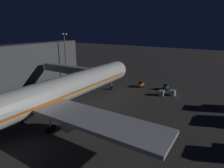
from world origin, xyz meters
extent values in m
plane|color=#383533|center=(0.00, 0.00, 0.00)|extent=(320.00, 320.00, 0.00)
cylinder|color=silver|center=(0.00, 10.18, 6.01)|extent=(6.04, 59.55, 6.04)
sphere|color=silver|center=(0.00, -19.60, 6.01)|extent=(5.92, 5.92, 5.92)
cube|color=orange|center=(0.00, 10.18, 5.56)|extent=(6.10, 57.17, 0.50)
cube|color=black|center=(0.00, -17.78, 7.07)|extent=(3.32, 1.40, 0.90)
cube|color=#B7BABF|center=(0.00, 12.11, 4.96)|extent=(55.27, 7.32, 0.70)
cylinder|color=#B7BABF|center=(-9.18, 11.11, 3.03)|extent=(2.84, 5.39, 2.84)
cylinder|color=black|center=(-9.18, 8.42, 3.03)|extent=(2.42, 0.15, 2.42)
cylinder|color=#B7BABF|center=(9.18, 11.11, 3.03)|extent=(2.84, 5.39, 2.84)
cylinder|color=black|center=(9.18, 8.42, 3.03)|extent=(2.42, 0.15, 2.42)
cylinder|color=#B7BABF|center=(0.00, -16.10, 2.40)|extent=(0.28, 0.28, 2.39)
cylinder|color=black|center=(0.00, -16.10, 0.60)|extent=(0.45, 1.20, 1.20)
cylinder|color=#B7BABF|center=(-4.20, 13.11, 2.40)|extent=(0.28, 0.28, 2.39)
cylinder|color=black|center=(-4.20, 12.46, 0.60)|extent=(0.45, 1.20, 1.20)
cylinder|color=black|center=(-4.20, 13.76, 0.60)|extent=(0.45, 1.20, 1.20)
cylinder|color=#B7BABF|center=(4.20, 13.11, 2.40)|extent=(0.28, 0.28, 2.39)
cylinder|color=black|center=(4.20, 12.46, 0.60)|extent=(0.45, 1.20, 1.20)
cylinder|color=black|center=(4.20, 13.76, 0.60)|extent=(0.45, 1.20, 1.20)
cube|color=#9E9E99|center=(14.89, -11.41, 6.01)|extent=(21.58, 2.60, 2.50)
cube|color=#9E9E99|center=(4.10, -11.41, 6.01)|extent=(3.20, 3.40, 3.00)
cube|color=black|center=(2.70, -11.41, 6.01)|extent=(0.70, 3.20, 2.70)
cylinder|color=#B7BABF|center=(5.10, -11.41, 2.38)|extent=(0.56, 0.56, 4.76)
cylinder|color=black|center=(4.50, -11.41, 0.30)|extent=(0.25, 0.60, 0.60)
cylinder|color=black|center=(5.70, -11.41, 0.30)|extent=(0.25, 0.60, 0.60)
cylinder|color=#59595E|center=(25.50, -20.85, 8.55)|extent=(0.40, 0.40, 17.11)
cube|color=#F9EFC6|center=(24.60, -20.85, 17.36)|extent=(1.10, 0.50, 0.60)
cube|color=#F9EFC6|center=(26.40, -20.85, 17.36)|extent=(1.10, 0.50, 0.60)
cube|color=#287038|center=(-15.24, -25.54, 0.80)|extent=(1.50, 2.37, 0.90)
cube|color=black|center=(-15.24, -25.18, 1.60)|extent=(1.20, 0.20, 0.70)
cylinder|color=black|center=(-16.05, -26.37, 0.35)|extent=(0.24, 0.70, 0.70)
cylinder|color=black|center=(-14.43, -26.37, 0.35)|extent=(0.24, 0.70, 0.70)
cylinder|color=black|center=(-16.05, -24.71, 0.35)|extent=(0.24, 0.70, 0.70)
cylinder|color=black|center=(-14.43, -24.71, 0.35)|extent=(0.24, 0.70, 0.70)
cube|color=orange|center=(-6.97, -23.99, 0.80)|extent=(1.50, 2.78, 0.90)
cube|color=black|center=(-6.97, -23.58, 1.60)|extent=(1.20, 0.20, 0.70)
cylinder|color=black|center=(-7.78, -24.97, 0.35)|extent=(0.24, 0.70, 0.70)
cylinder|color=black|center=(-6.16, -24.97, 0.35)|extent=(0.24, 0.70, 0.70)
cylinder|color=black|center=(-7.78, -23.02, 0.35)|extent=(0.24, 0.70, 0.70)
cylinder|color=black|center=(-6.16, -23.02, 0.35)|extent=(0.24, 0.70, 0.70)
cube|color=#B7BABF|center=(-15.94, -19.37, 0.76)|extent=(1.53, 1.83, 1.53)
cube|color=#B7BABF|center=(-18.72, -21.36, 0.80)|extent=(1.58, 1.84, 1.60)
cone|color=orange|center=(-2.20, -21.60, 0.28)|extent=(0.36, 0.36, 0.55)
cone|color=orange|center=(2.20, -21.60, 0.28)|extent=(0.36, 0.36, 0.55)
camera|label=1|loc=(-32.81, 35.46, 20.08)|focal=30.88mm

